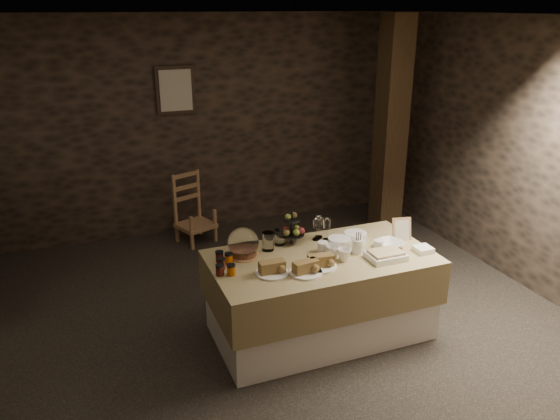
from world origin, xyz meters
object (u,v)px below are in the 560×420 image
object	(u,v)px
fruit_stand	(292,230)
buffet_table	(321,289)
chair	(194,211)
timber_column	(391,129)

from	to	relation	value
fruit_stand	buffet_table	bearing A→B (deg)	-69.47
chair	fruit_stand	size ratio (longest dim) A/B	2.11
buffet_table	timber_column	world-z (taller)	timber_column
chair	fruit_stand	xyz separation A→B (m)	(0.42, -2.03, 0.48)
timber_column	fruit_stand	bearing A→B (deg)	-141.91
chair	timber_column	bearing A→B (deg)	-35.52
timber_column	fruit_stand	size ratio (longest dim) A/B	8.42
buffet_table	chair	size ratio (longest dim) A/B	2.83
chair	timber_column	xyz separation A→B (m)	(2.29, -0.56, 0.93)
buffet_table	fruit_stand	world-z (taller)	fruit_stand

